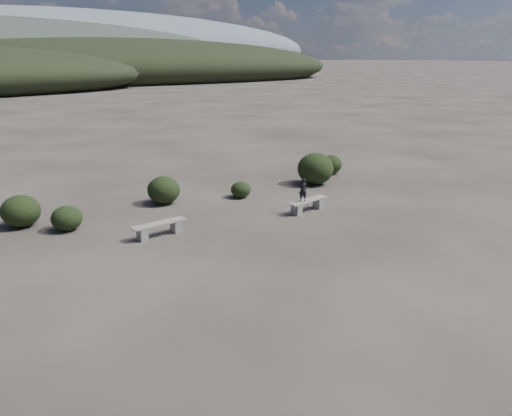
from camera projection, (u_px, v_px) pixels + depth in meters
ground at (339, 269)px, 14.74m from camera, size 1200.00×1200.00×0.00m
bench_left at (159, 228)px, 17.33m from camera, size 2.01×0.57×0.50m
bench_right at (308, 204)px, 20.10m from camera, size 2.00×0.69×0.49m
seated_person at (303, 190)px, 19.70m from camera, size 0.40×0.32×0.95m
shrub_a at (67, 218)px, 17.89m from camera, size 1.10×1.10×0.90m
shrub_b at (164, 190)px, 21.11m from camera, size 1.37×1.37×1.18m
shrub_c at (241, 190)px, 22.08m from camera, size 0.89×0.89×0.71m
shrub_d at (315, 169)px, 24.26m from camera, size 1.76×1.76×1.54m
shrub_e at (331, 164)px, 26.53m from camera, size 1.20×1.20×1.00m
shrub_f at (21, 211)px, 18.25m from camera, size 1.39×1.39×1.18m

